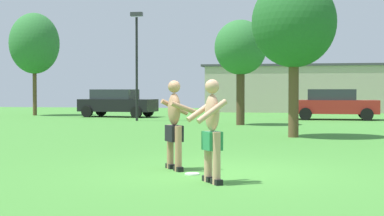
# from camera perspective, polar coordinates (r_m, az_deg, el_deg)

# --- Properties ---
(ground_plane) EXTENTS (80.00, 80.00, 0.00)m
(ground_plane) POSITION_cam_1_polar(r_m,az_deg,el_deg) (10.69, 2.43, -6.33)
(ground_plane) COLOR #428433
(player_near) EXTENTS (0.71, 0.75, 1.68)m
(player_near) POSITION_cam_1_polar(r_m,az_deg,el_deg) (9.44, 1.93, -2.04)
(player_near) COLOR black
(player_near) RESTS_ON ground_plane
(player_in_black) EXTENTS (0.76, 0.83, 1.69)m
(player_in_black) POSITION_cam_1_polar(r_m,az_deg,el_deg) (11.02, -1.71, -1.43)
(player_in_black) COLOR black
(player_in_black) RESTS_ON ground_plane
(frisbee) EXTENTS (0.26, 0.26, 0.03)m
(frisbee) POSITION_cam_1_polar(r_m,az_deg,el_deg) (10.48, 0.01, -6.43)
(frisbee) COLOR white
(frisbee) RESTS_ON ground_plane
(car_black_mid_lot) EXTENTS (4.48, 2.42, 1.58)m
(car_black_mid_lot) POSITION_cam_1_polar(r_m,az_deg,el_deg) (33.88, -7.30, 0.53)
(car_black_mid_lot) COLOR black
(car_black_mid_lot) RESTS_ON ground_plane
(car_red_far_end) EXTENTS (4.35, 2.13, 1.58)m
(car_red_far_end) POSITION_cam_1_polar(r_m,az_deg,el_deg) (31.29, 13.68, 0.40)
(car_red_far_end) COLOR maroon
(car_red_far_end) RESTS_ON ground_plane
(lamp_post) EXTENTS (0.60, 0.24, 5.40)m
(lamp_post) POSITION_cam_1_polar(r_m,az_deg,el_deg) (29.36, -5.41, 5.27)
(lamp_post) COLOR black
(lamp_post) RESTS_ON ground_plane
(outbuilding_behind_lot) EXTENTS (14.21, 4.63, 3.36)m
(outbuilding_behind_lot) POSITION_cam_1_polar(r_m,az_deg,el_deg) (42.74, 10.82, 1.90)
(outbuilding_behind_lot) COLOR #B2A893
(outbuilding_behind_lot) RESTS_ON ground_plane
(tree_right_field) EXTENTS (2.28, 2.28, 4.60)m
(tree_right_field) POSITION_cam_1_polar(r_m,az_deg,el_deg) (25.81, 4.75, 5.78)
(tree_right_field) COLOR #4C3823
(tree_right_field) RESTS_ON ground_plane
(tree_behind_players) EXTENTS (2.71, 2.71, 5.13)m
(tree_behind_players) POSITION_cam_1_polar(r_m,az_deg,el_deg) (19.22, 9.89, 8.11)
(tree_behind_players) COLOR brown
(tree_behind_players) RESTS_ON ground_plane
(tree_near_building) EXTENTS (3.02, 3.02, 6.24)m
(tree_near_building) POSITION_cam_1_polar(r_m,az_deg,el_deg) (37.14, -15.09, 6.07)
(tree_near_building) COLOR brown
(tree_near_building) RESTS_ON ground_plane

